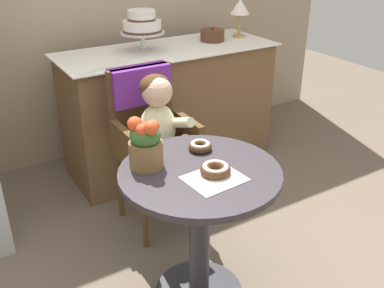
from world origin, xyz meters
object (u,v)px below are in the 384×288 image
(table_lamp, at_px, (240,8))
(round_layer_cake, at_px, (212,35))
(seated_child, at_px, (160,126))
(donut_mid, at_px, (215,169))
(flower_vase, at_px, (145,143))
(wicker_chair, at_px, (148,122))
(tiered_cake_stand, at_px, (142,25))
(donut_front, at_px, (200,146))
(cafe_table, at_px, (200,210))

(table_lamp, bearing_deg, round_layer_cake, 179.58)
(seated_child, bearing_deg, round_layer_cake, 41.66)
(donut_mid, bearing_deg, flower_vase, 135.78)
(wicker_chair, xyz_separation_m, flower_vase, (-0.30, -0.60, 0.19))
(tiered_cake_stand, relative_size, table_lamp, 1.05)
(wicker_chair, bearing_deg, donut_front, -89.43)
(seated_child, distance_m, donut_front, 0.44)
(seated_child, height_order, flower_vase, seated_child)
(cafe_table, height_order, tiered_cake_stand, tiered_cake_stand)
(cafe_table, bearing_deg, flower_vase, 140.97)
(cafe_table, distance_m, round_layer_cake, 1.69)
(flower_vase, xyz_separation_m, round_layer_cake, (1.13, 1.18, 0.11))
(donut_front, bearing_deg, donut_mid, -106.12)
(tiered_cake_stand, relative_size, round_layer_cake, 1.67)
(wicker_chair, relative_size, round_layer_cake, 5.32)
(cafe_table, xyz_separation_m, tiered_cake_stand, (0.36, 1.30, 0.58))
(cafe_table, relative_size, wicker_chair, 0.75)
(flower_vase, relative_size, table_lamp, 0.83)
(flower_vase, xyz_separation_m, tiered_cake_stand, (0.54, 1.15, 0.25))
(wicker_chair, relative_size, tiered_cake_stand, 3.18)
(cafe_table, relative_size, donut_mid, 5.39)
(cafe_table, xyz_separation_m, donut_mid, (0.04, -0.07, 0.24))
(tiered_cake_stand, bearing_deg, seated_child, -109.11)
(donut_front, xyz_separation_m, donut_mid, (-0.07, -0.23, 0.00))
(wicker_chair, xyz_separation_m, donut_front, (-0.01, -0.59, 0.10))
(seated_child, bearing_deg, tiered_cake_stand, 70.89)
(wicker_chair, bearing_deg, round_layer_cake, 36.91)
(donut_mid, bearing_deg, round_layer_cake, 57.04)
(donut_front, xyz_separation_m, round_layer_cake, (0.84, 1.17, 0.20))
(cafe_table, bearing_deg, table_lamp, 48.27)
(cafe_table, relative_size, donut_front, 6.45)
(cafe_table, xyz_separation_m, table_lamp, (1.19, 1.33, 0.61))
(round_layer_cake, bearing_deg, table_lamp, -0.42)
(cafe_table, relative_size, table_lamp, 2.53)
(wicker_chair, relative_size, flower_vase, 4.04)
(donut_front, xyz_separation_m, table_lamp, (1.08, 1.17, 0.37))
(donut_front, bearing_deg, table_lamp, 47.16)
(tiered_cake_stand, bearing_deg, round_layer_cake, 3.14)
(seated_child, bearing_deg, wicker_chair, 90.00)
(flower_vase, distance_m, tiered_cake_stand, 1.30)
(cafe_table, xyz_separation_m, donut_front, (0.10, 0.16, 0.23))
(seated_child, height_order, tiered_cake_stand, tiered_cake_stand)
(seated_child, relative_size, tiered_cake_stand, 2.42)
(tiered_cake_stand, height_order, table_lamp, table_lamp)
(flower_vase, bearing_deg, round_layer_cake, 46.35)
(donut_front, height_order, flower_vase, flower_vase)
(cafe_table, height_order, table_lamp, table_lamp)
(donut_mid, distance_m, table_lamp, 1.85)
(table_lamp, bearing_deg, donut_mid, -129.48)
(seated_child, relative_size, table_lamp, 2.55)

